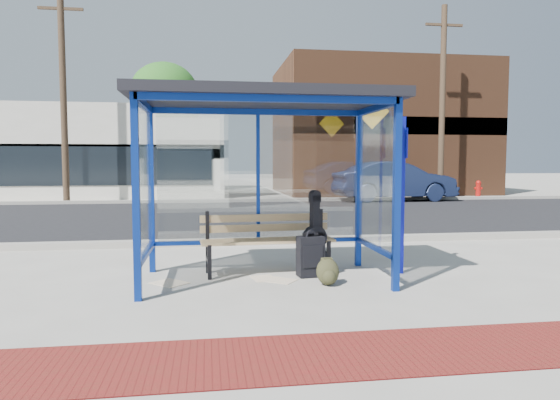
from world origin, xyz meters
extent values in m
plane|color=#B2ADA0|center=(0.00, 0.00, 0.00)|extent=(120.00, 120.00, 0.00)
cube|color=maroon|center=(0.00, -2.60, 0.01)|extent=(60.00, 1.00, 0.01)
cube|color=gray|center=(0.00, 2.90, 0.06)|extent=(60.00, 0.25, 0.12)
cube|color=black|center=(0.00, 8.00, 0.00)|extent=(60.00, 10.00, 0.00)
cube|color=gray|center=(0.00, 13.10, 0.06)|extent=(60.00, 0.25, 0.12)
cube|color=#B2ADA0|center=(0.00, 15.00, 0.00)|extent=(60.00, 4.00, 0.01)
cube|color=navy|center=(-1.50, -0.75, 1.15)|extent=(0.08, 0.08, 2.30)
cube|color=navy|center=(1.50, -0.75, 1.15)|extent=(0.08, 0.08, 2.30)
cube|color=navy|center=(-1.50, 0.75, 1.15)|extent=(0.08, 0.08, 2.30)
cube|color=navy|center=(1.50, 0.75, 1.15)|extent=(0.08, 0.08, 2.30)
cube|color=navy|center=(0.00, 0.75, 2.26)|extent=(3.00, 0.08, 0.08)
cube|color=navy|center=(0.00, -0.75, 2.26)|extent=(3.00, 0.08, 0.08)
cube|color=navy|center=(-1.50, 0.00, 2.26)|extent=(0.08, 1.50, 0.08)
cube|color=navy|center=(1.50, 0.00, 2.26)|extent=(0.08, 1.50, 0.08)
cube|color=navy|center=(0.00, 0.75, 0.40)|extent=(3.00, 0.08, 0.06)
cube|color=navy|center=(-1.50, 0.00, 0.40)|extent=(0.08, 1.50, 0.06)
cube|color=navy|center=(1.50, 0.00, 0.40)|extent=(0.08, 1.50, 0.06)
cube|color=navy|center=(0.00, 0.75, 1.35)|extent=(0.05, 0.05, 1.90)
cube|color=silver|center=(0.00, 0.75, 1.31)|extent=(2.84, 0.01, 1.82)
cube|color=silver|center=(-1.50, 0.00, 1.31)|extent=(0.02, 1.34, 1.82)
cube|color=silver|center=(1.50, 0.00, 1.31)|extent=(0.02, 1.34, 1.82)
cube|color=black|center=(0.00, 0.00, 2.36)|extent=(3.30, 1.80, 0.12)
cube|color=silver|center=(-9.00, 18.00, 2.00)|extent=(18.00, 6.00, 4.00)
cube|color=#59331E|center=(8.00, 18.50, 3.20)|extent=(10.00, 7.00, 6.40)
cube|color=black|center=(8.00, 15.05, 3.20)|extent=(10.00, 0.10, 0.80)
cube|color=yellow|center=(6.50, 14.95, 3.80)|extent=(1.56, 0.06, 1.56)
cylinder|color=#4C3826|center=(-3.00, 22.00, 2.50)|extent=(0.36, 0.36, 5.00)
ellipsoid|color=#225F1B|center=(-3.00, 22.00, 5.50)|extent=(3.60, 3.60, 3.06)
cylinder|color=#4C3826|center=(12.50, 22.00, 2.50)|extent=(0.36, 0.36, 5.00)
ellipsoid|color=#225F1B|center=(12.50, 22.00, 5.50)|extent=(3.60, 3.60, 3.06)
cylinder|color=#4C3826|center=(-6.00, 13.40, 4.00)|extent=(0.24, 0.24, 8.00)
cube|color=#4C3826|center=(-6.00, 13.40, 7.20)|extent=(1.60, 0.10, 0.10)
cylinder|color=#4C3826|center=(9.00, 13.40, 4.00)|extent=(0.24, 0.24, 8.00)
cube|color=#4C3826|center=(9.00, 13.40, 7.20)|extent=(1.60, 0.10, 0.10)
cube|color=black|center=(-0.70, 0.17, 0.23)|extent=(0.05, 0.05, 0.46)
cube|color=black|center=(-0.73, 0.56, 0.43)|extent=(0.05, 0.05, 0.87)
cube|color=black|center=(-0.72, 0.36, 0.23)|extent=(0.08, 0.42, 0.05)
cube|color=black|center=(0.93, 0.27, 0.23)|extent=(0.05, 0.05, 0.46)
cube|color=black|center=(0.90, 0.67, 0.43)|extent=(0.05, 0.05, 0.87)
cube|color=black|center=(0.92, 0.47, 0.23)|extent=(0.08, 0.42, 0.05)
cube|color=#D4B77A|center=(0.11, 0.25, 0.46)|extent=(1.84, 0.21, 0.04)
cube|color=#D4B77A|center=(0.10, 0.36, 0.46)|extent=(1.84, 0.21, 0.04)
cube|color=#D4B77A|center=(0.10, 0.47, 0.46)|extent=(1.84, 0.21, 0.04)
cube|color=#D4B77A|center=(0.09, 0.58, 0.46)|extent=(1.84, 0.21, 0.04)
cube|color=#D4B77A|center=(0.09, 0.63, 0.61)|extent=(1.84, 0.15, 0.10)
cube|color=#D4B77A|center=(0.09, 0.63, 0.76)|extent=(1.84, 0.15, 0.10)
cylinder|color=black|center=(0.71, 0.20, 0.20)|extent=(0.42, 0.26, 0.40)
cylinder|color=black|center=(0.71, 0.20, 0.52)|extent=(0.35, 0.23, 0.33)
cube|color=black|center=(0.71, 0.20, 0.35)|extent=(0.31, 0.21, 0.48)
cube|color=black|center=(0.71, 0.20, 0.84)|extent=(0.13, 0.13, 0.48)
cube|color=black|center=(0.71, 0.20, 1.05)|extent=(0.17, 0.14, 0.10)
cube|color=black|center=(0.64, 0.14, 0.28)|extent=(0.37, 0.26, 0.54)
cylinder|color=black|center=(0.52, 0.12, 0.02)|extent=(0.08, 0.20, 0.05)
cylinder|color=black|center=(0.77, 0.16, 0.02)|extent=(0.08, 0.20, 0.05)
cube|color=black|center=(0.64, 0.14, 0.58)|extent=(0.22, 0.07, 0.04)
cube|color=black|center=(0.66, 0.03, 0.29)|extent=(0.27, 0.05, 0.29)
ellipsoid|color=#2F2F1A|center=(0.77, -0.35, 0.17)|extent=(0.30, 0.22, 0.34)
ellipsoid|color=#2F2F1A|center=(0.76, -0.45, 0.12)|extent=(0.17, 0.12, 0.18)
cube|color=#2F2F1A|center=(0.77, -0.33, 0.33)|extent=(0.10, 0.04, 0.03)
cube|color=#0E159C|center=(1.94, 0.16, 1.08)|extent=(0.08, 0.08, 2.16)
cube|color=#0E159C|center=(1.98, 0.15, 1.80)|extent=(0.10, 0.26, 0.41)
cube|color=white|center=(-1.21, 0.03, 0.00)|extent=(0.54, 0.54, 0.01)
cube|color=white|center=(0.01, 0.12, 0.00)|extent=(0.37, 0.43, 0.01)
cube|color=white|center=(0.20, -0.03, 0.00)|extent=(0.51, 0.49, 0.01)
imported|color=#182243|center=(6.73, 12.78, 0.79)|extent=(4.89, 1.93, 1.59)
cylinder|color=red|center=(11.09, 14.04, 0.31)|extent=(0.21, 0.21, 0.62)
sphere|color=red|center=(11.09, 14.04, 0.65)|extent=(0.23, 0.23, 0.23)
cylinder|color=red|center=(11.09, 14.04, 0.41)|extent=(0.34, 0.15, 0.10)
camera|label=1|loc=(-0.72, -6.38, 1.54)|focal=32.00mm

